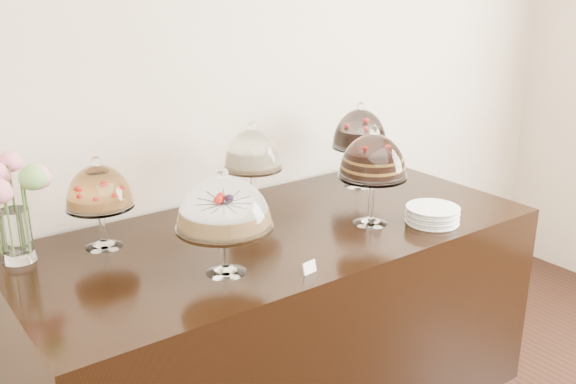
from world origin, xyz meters
TOP-DOWN VIEW (x-y plane):
  - wall_back at (0.00, 3.00)m, footprint 5.00×0.04m
  - display_counter at (0.05, 2.45)m, footprint 2.20×1.00m
  - cake_stand_sugar_sponge at (-0.35, 2.23)m, footprint 0.35×0.35m
  - cake_stand_choco_layer at (0.40, 2.28)m, footprint 0.29×0.29m
  - cake_stand_cheesecake at (0.09, 2.73)m, footprint 0.27×0.27m
  - cake_stand_dark_choco at (0.71, 2.70)m, footprint 0.28×0.28m
  - cake_stand_fruit_tart at (-0.62, 2.72)m, footprint 0.26×0.26m
  - flower_vase at (-0.93, 2.77)m, footprint 0.31×0.29m
  - plate_stack at (0.62, 2.12)m, footprint 0.22×0.22m
  - price_card_left at (-0.11, 2.05)m, footprint 0.06×0.02m
  - price_card_right at (0.59, 2.05)m, footprint 0.06×0.04m

SIDE VIEW (x-z plane):
  - display_counter at x=0.05m, z-range 0.00..0.90m
  - price_card_left at x=-0.11m, z-range 0.90..0.94m
  - price_card_right at x=0.59m, z-range 0.90..0.94m
  - plate_stack at x=0.62m, z-range 0.90..0.97m
  - cake_stand_fruit_tart at x=-0.62m, z-range 0.95..1.32m
  - flower_vase at x=-0.93m, z-range 0.95..1.35m
  - cake_stand_sugar_sponge at x=-0.35m, z-range 0.95..1.35m
  - cake_stand_cheesecake at x=0.09m, z-range 0.96..1.37m
  - cake_stand_dark_choco at x=0.71m, z-range 0.96..1.39m
  - cake_stand_choco_layer at x=0.40m, z-range 0.97..1.40m
  - wall_back at x=0.00m, z-range 0.00..3.00m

